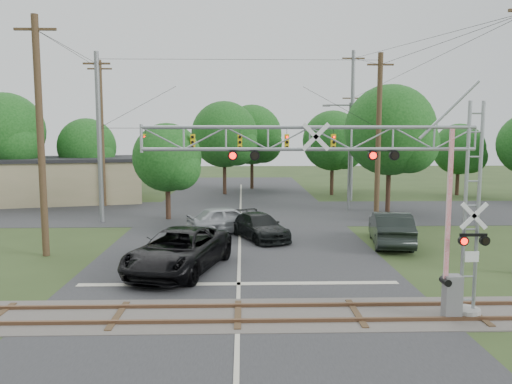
{
  "coord_description": "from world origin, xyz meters",
  "views": [
    {
      "loc": [
        0.17,
        -14.12,
        6.07
      ],
      "look_at": [
        0.76,
        7.5,
        3.53
      ],
      "focal_mm": 35.0,
      "sensor_mm": 36.0,
      "label": 1
    }
  ],
  "objects_px": {
    "crossing_gantry": "(374,185)",
    "streetlight": "(347,151)",
    "commercial_building": "(46,180)",
    "sedan_silver": "(227,219)",
    "traffic_signal_span": "(254,139)",
    "car_dark": "(260,226)",
    "pickup_black": "(179,251)"
  },
  "relations": [
    {
      "from": "crossing_gantry",
      "to": "sedan_silver",
      "type": "relative_size",
      "value": 2.26
    },
    {
      "from": "car_dark",
      "to": "commercial_building",
      "type": "xyz_separation_m",
      "value": [
        -18.63,
        16.6,
        1.24
      ]
    },
    {
      "from": "pickup_black",
      "to": "sedan_silver",
      "type": "height_order",
      "value": "pickup_black"
    },
    {
      "from": "traffic_signal_span",
      "to": "sedan_silver",
      "type": "distance_m",
      "value": 6.49
    },
    {
      "from": "crossing_gantry",
      "to": "pickup_black",
      "type": "bearing_deg",
      "value": 140.04
    },
    {
      "from": "crossing_gantry",
      "to": "pickup_black",
      "type": "relative_size",
      "value": 1.66
    },
    {
      "from": "pickup_black",
      "to": "streetlight",
      "type": "distance_m",
      "value": 21.18
    },
    {
      "from": "pickup_black",
      "to": "sedan_silver",
      "type": "bearing_deg",
      "value": 93.75
    },
    {
      "from": "sedan_silver",
      "to": "streetlight",
      "type": "height_order",
      "value": "streetlight"
    },
    {
      "from": "sedan_silver",
      "to": "traffic_signal_span",
      "type": "bearing_deg",
      "value": -46.42
    },
    {
      "from": "car_dark",
      "to": "streetlight",
      "type": "xyz_separation_m",
      "value": [
        7.31,
        10.87,
        4.01
      ]
    },
    {
      "from": "commercial_building",
      "to": "sedan_silver",
      "type": "bearing_deg",
      "value": -54.96
    },
    {
      "from": "sedan_silver",
      "to": "pickup_black",
      "type": "bearing_deg",
      "value": 144.83
    },
    {
      "from": "crossing_gantry",
      "to": "streetlight",
      "type": "distance_m",
      "value": 23.86
    },
    {
      "from": "car_dark",
      "to": "commercial_building",
      "type": "bearing_deg",
      "value": 114.84
    },
    {
      "from": "car_dark",
      "to": "streetlight",
      "type": "relative_size",
      "value": 0.6
    },
    {
      "from": "crossing_gantry",
      "to": "pickup_black",
      "type": "height_order",
      "value": "crossing_gantry"
    },
    {
      "from": "streetlight",
      "to": "commercial_building",
      "type": "bearing_deg",
      "value": 167.54
    },
    {
      "from": "traffic_signal_span",
      "to": "pickup_black",
      "type": "height_order",
      "value": "traffic_signal_span"
    },
    {
      "from": "pickup_black",
      "to": "sedan_silver",
      "type": "xyz_separation_m",
      "value": [
        1.88,
        8.55,
        -0.1
      ]
    },
    {
      "from": "streetlight",
      "to": "sedan_silver",
      "type": "bearing_deg",
      "value": -135.51
    },
    {
      "from": "car_dark",
      "to": "sedan_silver",
      "type": "distance_m",
      "value": 2.64
    },
    {
      "from": "pickup_black",
      "to": "sedan_silver",
      "type": "distance_m",
      "value": 8.75
    },
    {
      "from": "traffic_signal_span",
      "to": "streetlight",
      "type": "xyz_separation_m",
      "value": [
        7.52,
        5.15,
        -0.97
      ]
    },
    {
      "from": "pickup_black",
      "to": "streetlight",
      "type": "xyz_separation_m",
      "value": [
        11.11,
        17.62,
        3.81
      ]
    },
    {
      "from": "traffic_signal_span",
      "to": "pickup_black",
      "type": "bearing_deg",
      "value": -106.08
    },
    {
      "from": "traffic_signal_span",
      "to": "pickup_black",
      "type": "distance_m",
      "value": 13.83
    },
    {
      "from": "pickup_black",
      "to": "commercial_building",
      "type": "relative_size",
      "value": 0.37
    },
    {
      "from": "pickup_black",
      "to": "car_dark",
      "type": "bearing_deg",
      "value": 76.7
    },
    {
      "from": "pickup_black",
      "to": "streetlight",
      "type": "height_order",
      "value": "streetlight"
    },
    {
      "from": "pickup_black",
      "to": "streetlight",
      "type": "bearing_deg",
      "value": 73.9
    },
    {
      "from": "car_dark",
      "to": "streetlight",
      "type": "height_order",
      "value": "streetlight"
    }
  ]
}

